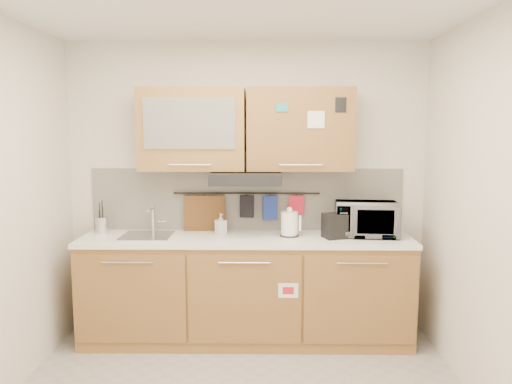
{
  "coord_description": "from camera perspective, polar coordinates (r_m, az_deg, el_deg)",
  "views": [
    {
      "loc": [
        0.14,
        -2.98,
        1.85
      ],
      "look_at": [
        0.09,
        1.05,
        1.32
      ],
      "focal_mm": 35.0,
      "sensor_mm": 36.0,
      "label": 1
    }
  ],
  "objects": [
    {
      "name": "range_hood",
      "position": [
        4.26,
        -1.17,
        1.63
      ],
      "size": [
        0.6,
        0.46,
        0.1
      ],
      "primitive_type": "cube",
      "color": "black",
      "rests_on": "upper_cabinets"
    },
    {
      "name": "base_cabinet",
      "position": [
        4.42,
        -1.16,
        -11.65
      ],
      "size": [
        2.8,
        0.64,
        0.88
      ],
      "color": "#A67A3B",
      "rests_on": "floor"
    },
    {
      "name": "cutting_board",
      "position": [
        4.53,
        -5.9,
        -3.28
      ],
      "size": [
        0.37,
        0.03,
        0.46
      ],
      "primitive_type": "cube",
      "rotation": [
        0.0,
        0.0,
        0.0
      ],
      "color": "brown",
      "rests_on": "utensil_rail"
    },
    {
      "name": "sink",
      "position": [
        4.4,
        -12.32,
        -4.87
      ],
      "size": [
        0.42,
        0.4,
        0.26
      ],
      "color": "silver",
      "rests_on": "countertop"
    },
    {
      "name": "backsplash",
      "position": [
        4.52,
        -1.06,
        -0.84
      ],
      "size": [
        2.8,
        0.02,
        0.56
      ],
      "primitive_type": "cube",
      "color": "silver",
      "rests_on": "countertop"
    },
    {
      "name": "oven_mitt",
      "position": [
        4.48,
        1.61,
        -1.82
      ],
      "size": [
        0.13,
        0.07,
        0.22
      ],
      "primitive_type": "cube",
      "rotation": [
        0.0,
        0.0,
        0.27
      ],
      "color": "#213898",
      "rests_on": "utensil_rail"
    },
    {
      "name": "microwave",
      "position": [
        4.39,
        12.49,
        -3.05
      ],
      "size": [
        0.55,
        0.4,
        0.29
      ],
      "primitive_type": "imported",
      "rotation": [
        0.0,
        0.0,
        -0.08
      ],
      "color": "#999999",
      "rests_on": "countertop"
    },
    {
      "name": "utensil_rail",
      "position": [
        4.47,
        -1.08,
        -0.15
      ],
      "size": [
        1.3,
        0.02,
        0.02
      ],
      "primitive_type": "cylinder",
      "rotation": [
        0.0,
        1.57,
        0.0
      ],
      "color": "black",
      "rests_on": "backsplash"
    },
    {
      "name": "toaster",
      "position": [
        4.28,
        9.56,
        -3.77
      ],
      "size": [
        0.31,
        0.24,
        0.21
      ],
      "rotation": [
        0.0,
        0.0,
        0.31
      ],
      "color": "black",
      "rests_on": "countertop"
    },
    {
      "name": "wall_right",
      "position": [
        3.37,
        26.45,
        -2.73
      ],
      "size": [
        0.0,
        3.0,
        3.0
      ],
      "primitive_type": "plane",
      "rotation": [
        1.57,
        0.0,
        -1.57
      ],
      "color": "silver",
      "rests_on": "ground"
    },
    {
      "name": "soap_bottle",
      "position": [
        4.39,
        -4.04,
        -3.62
      ],
      "size": [
        0.11,
        0.11,
        0.18
      ],
      "primitive_type": "imported",
      "rotation": [
        0.0,
        0.0,
        0.59
      ],
      "color": "#999999",
      "rests_on": "countertop"
    },
    {
      "name": "wall_back",
      "position": [
        4.52,
        -1.06,
        0.44
      ],
      "size": [
        3.2,
        0.0,
        3.2
      ],
      "primitive_type": "plane",
      "rotation": [
        1.57,
        0.0,
        0.0
      ],
      "color": "silver",
      "rests_on": "ground"
    },
    {
      "name": "dark_pouch",
      "position": [
        4.48,
        -1.05,
        -1.67
      ],
      "size": [
        0.13,
        0.05,
        0.2
      ],
      "primitive_type": "cube",
      "rotation": [
        0.0,
        0.0,
        -0.13
      ],
      "color": "black",
      "rests_on": "utensil_rail"
    },
    {
      "name": "countertop",
      "position": [
        4.28,
        -1.18,
        -5.39
      ],
      "size": [
        2.82,
        0.62,
        0.04
      ],
      "primitive_type": "cube",
      "color": "white",
      "rests_on": "base_cabinet"
    },
    {
      "name": "upper_cabinets",
      "position": [
        4.31,
        -1.22,
        7.17
      ],
      "size": [
        1.82,
        0.37,
        0.7
      ],
      "color": "#A67A3B",
      "rests_on": "wall_back"
    },
    {
      "name": "kettle",
      "position": [
        4.29,
        3.86,
        -3.74
      ],
      "size": [
        0.18,
        0.16,
        0.25
      ],
      "rotation": [
        0.0,
        0.0,
        -0.09
      ],
      "color": "white",
      "rests_on": "countertop"
    },
    {
      "name": "utensil_crock",
      "position": [
        4.61,
        -17.18,
        -3.59
      ],
      "size": [
        0.13,
        0.13,
        0.29
      ],
      "rotation": [
        0.0,
        0.0,
        0.1
      ],
      "color": "silver",
      "rests_on": "countertop"
    },
    {
      "name": "pot_holder",
      "position": [
        4.48,
        4.65,
        -1.49
      ],
      "size": [
        0.14,
        0.03,
        0.17
      ],
      "primitive_type": "cube",
      "rotation": [
        0.0,
        0.0,
        0.05
      ],
      "color": "red",
      "rests_on": "utensil_rail"
    }
  ]
}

